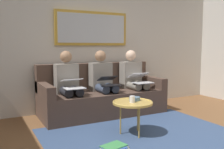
{
  "coord_description": "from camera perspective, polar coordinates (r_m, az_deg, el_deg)",
  "views": [
    {
      "loc": [
        1.9,
        1.94,
        1.22
      ],
      "look_at": [
        0.0,
        -1.7,
        0.75
      ],
      "focal_mm": 40.16,
      "sensor_mm": 36.0,
      "label": 1
    }
  ],
  "objects": [
    {
      "name": "laptop_white",
      "position": [
        4.0,
        -8.87,
        -2.04
      ],
      "size": [
        0.31,
        0.35,
        0.15
      ],
      "color": "white"
    },
    {
      "name": "person_right",
      "position": [
        4.23,
        -9.93,
        -1.88
      ],
      "size": [
        0.38,
        0.58,
        1.14
      ],
      "color": "gray",
      "rests_on": "couch"
    },
    {
      "name": "coffee_table",
      "position": [
        3.45,
        4.71,
        -6.51
      ],
      "size": [
        0.55,
        0.55,
        0.47
      ],
      "color": "tan",
      "rests_on": "ground_plane"
    },
    {
      "name": "magazine_stack",
      "position": [
        3.06,
        0.66,
        -16.35
      ],
      "size": [
        0.34,
        0.29,
        0.05
      ],
      "color": "red",
      "rests_on": "ground_plane"
    },
    {
      "name": "person_middle",
      "position": [
        4.46,
        -2.07,
        -1.36
      ],
      "size": [
        0.38,
        0.58,
        1.14
      ],
      "color": "gray",
      "rests_on": "couch"
    },
    {
      "name": "area_rug",
      "position": [
        3.59,
        6.47,
        -13.31
      ],
      "size": [
        2.6,
        1.8,
        0.01
      ],
      "primitive_type": "cube",
      "color": "#33476B",
      "rests_on": "ground_plane"
    },
    {
      "name": "laptop_silver",
      "position": [
        4.58,
        6.39,
        -0.91
      ],
      "size": [
        0.34,
        0.4,
        0.18
      ],
      "color": "silver"
    },
    {
      "name": "wall_rear",
      "position": [
        4.92,
        -4.89,
        7.42
      ],
      "size": [
        6.0,
        0.12,
        2.6
      ],
      "primitive_type": "cube",
      "color": "beige",
      "rests_on": "ground_plane"
    },
    {
      "name": "bowl",
      "position": [
        3.54,
        5.19,
        -5.5
      ],
      "size": [
        0.15,
        0.15,
        0.05
      ],
      "primitive_type": "cylinder",
      "color": "slate",
      "rests_on": "coffee_table"
    },
    {
      "name": "cup",
      "position": [
        3.41,
        4.62,
        -5.64
      ],
      "size": [
        0.07,
        0.07,
        0.09
      ],
      "primitive_type": "cylinder",
      "color": "silver",
      "rests_on": "coffee_table"
    },
    {
      "name": "framed_mirror",
      "position": [
        4.85,
        -4.48,
        10.4
      ],
      "size": [
        1.46,
        0.05,
        0.64
      ],
      "color": "#B7892D"
    },
    {
      "name": "couch",
      "position": [
        4.57,
        -2.43,
        -4.95
      ],
      "size": [
        2.2,
        0.9,
        0.9
      ],
      "color": "#4C382D",
      "rests_on": "ground_plane"
    },
    {
      "name": "person_left",
      "position": [
        4.77,
        4.88,
        -0.87
      ],
      "size": [
        0.38,
        0.58,
        1.14
      ],
      "color": "gray",
      "rests_on": "couch"
    },
    {
      "name": "laptop_black",
      "position": [
        4.25,
        -0.69,
        -1.56
      ],
      "size": [
        0.31,
        0.35,
        0.15
      ],
      "color": "black"
    }
  ]
}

